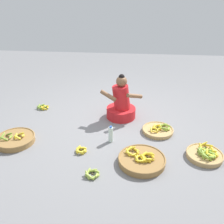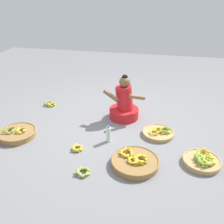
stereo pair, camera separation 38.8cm
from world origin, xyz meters
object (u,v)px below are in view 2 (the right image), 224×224
Objects in this scene: banana_basket_front_right at (158,133)px; vendor_woman_front at (124,105)px; water_bottle at (108,134)px; loose_bananas_near_bicycle at (78,148)px; banana_basket_back_left at (135,162)px; banana_basket_near_vendor at (17,133)px; loose_bananas_back_center at (83,172)px; loose_bananas_front_left at (50,104)px; banana_basket_mid_right at (202,161)px.

vendor_woman_front is at bearing 144.29° from banana_basket_front_right.
vendor_woman_front is at bearing 82.73° from water_bottle.
vendor_woman_front is at bearing 66.00° from loose_bananas_near_bicycle.
banana_basket_back_left is 1.93m from banana_basket_near_vendor.
loose_bananas_near_bicycle is (-0.86, 0.16, -0.02)m from banana_basket_back_left.
loose_bananas_back_center is (-0.89, -1.13, -0.01)m from banana_basket_front_right.
loose_bananas_back_center is 0.80m from water_bottle.
banana_basket_near_vendor is at bearing 170.83° from banana_basket_back_left.
banana_basket_back_left is (-0.27, -0.82, 0.01)m from banana_basket_front_right.
banana_basket_near_vendor is 3.00× the size of loose_bananas_near_bicycle.
banana_basket_front_right is at bearing 71.73° from banana_basket_back_left.
banana_basket_front_right reaches higher than loose_bananas_back_center.
loose_bananas_near_bicycle is (1.05, -0.14, -0.02)m from banana_basket_near_vendor.
banana_basket_front_right is 0.82m from water_bottle.
banana_basket_back_left reaches higher than loose_bananas_back_center.
loose_bananas_front_left is (-2.16, 0.65, -0.01)m from banana_basket_front_right.
water_bottle is at bearing 168.95° from banana_basket_mid_right.
loose_bananas_front_left and loose_bananas_near_bicycle have the same top height.
loose_bananas_back_center is at bearing -100.94° from water_bottle.
banana_basket_front_right is at bearing 30.11° from loose_bananas_near_bicycle.
vendor_woman_front is 1.55m from loose_bananas_front_left.
vendor_woman_front is 1.83m from banana_basket_near_vendor.
water_bottle is at bearing -154.79° from banana_basket_front_right.
vendor_woman_front is 3.01× the size of water_bottle.
banana_basket_front_right is 1.95× the size of loose_bananas_front_left.
banana_basket_mid_right is (2.78, -0.10, -0.00)m from banana_basket_near_vendor.
loose_bananas_front_left is (-1.89, 1.47, -0.02)m from banana_basket_back_left.
water_bottle reaches higher than banana_basket_near_vendor.
banana_basket_near_vendor is 1.06m from loose_bananas_near_bicycle.
banana_basket_back_left is at bearing -45.29° from water_bottle.
loose_bananas_front_left is 0.96× the size of water_bottle.
banana_basket_back_left is 1.27× the size of banana_basket_mid_right.
banana_basket_mid_right reaches higher than loose_bananas_front_left.
water_bottle is at bearing 79.06° from loose_bananas_back_center.
vendor_woman_front is 1.34m from banana_basket_back_left.
banana_basket_mid_right is 2.58× the size of loose_bananas_near_bicycle.
banana_basket_mid_right is at bearing 19.32° from loose_bananas_back_center.
water_bottle is at bearing -35.18° from loose_bananas_front_left.
loose_bananas_near_bicycle is (-1.13, -0.65, -0.01)m from banana_basket_front_right.
vendor_woman_front is 1.23m from loose_bananas_near_bicycle.
loose_bananas_front_left is 1.74m from water_bottle.
loose_bananas_near_bicycle is at bearing -51.82° from loose_bananas_front_left.
vendor_woman_front reaches higher than loose_bananas_back_center.
loose_bananas_front_left is (-1.52, 0.20, -0.23)m from vendor_woman_front.
banana_basket_mid_right is 3.03m from loose_bananas_front_left.
vendor_woman_front is at bearing 80.90° from loose_bananas_back_center.
loose_bananas_back_center is 0.79× the size of water_bottle.
banana_basket_front_right is 1.87× the size of water_bottle.
loose_bananas_front_left is at bearing 128.18° from loose_bananas_near_bicycle.
banana_basket_front_right is (0.63, -0.46, -0.22)m from vendor_woman_front.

